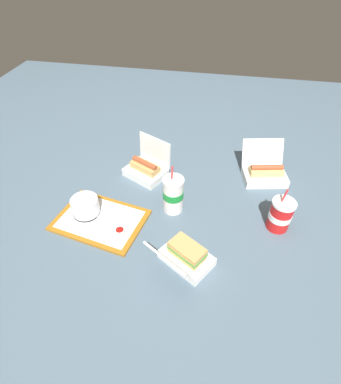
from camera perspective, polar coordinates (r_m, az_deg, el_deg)
name	(u,v)px	position (r m, az deg, el deg)	size (l,w,h in m)	color
ground_plane	(159,202)	(1.38, -2.23, -2.01)	(3.20, 3.20, 0.00)	#4C6070
food_tray	(100,220)	(1.33, -13.22, -5.22)	(0.41, 0.32, 0.01)	#A56619
cake_container	(86,207)	(1.34, -15.88, -2.68)	(0.12, 0.12, 0.08)	black
ketchup_cup	(120,231)	(1.24, -9.61, -7.41)	(0.04, 0.04, 0.02)	white
napkin_stack	(109,213)	(1.34, -11.64, -3.90)	(0.10, 0.10, 0.00)	white
plastic_fork	(102,229)	(1.28, -12.87, -6.88)	(0.11, 0.01, 0.01)	white
clamshell_hotdog_right	(147,168)	(1.51, -4.58, 4.56)	(0.24, 0.23, 0.18)	white
clamshell_sandwich_front	(185,256)	(1.13, 2.77, -12.10)	(0.26, 0.26, 0.15)	white
clamshell_hotdog_back	(265,172)	(1.55, 17.50, 3.62)	(0.24, 0.24, 0.16)	white
soda_cup_left	(280,215)	(1.30, 20.20, -4.10)	(0.10, 0.10, 0.20)	red
soda_cup_back	(173,194)	(1.29, 0.52, -0.48)	(0.09, 0.09, 0.23)	white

